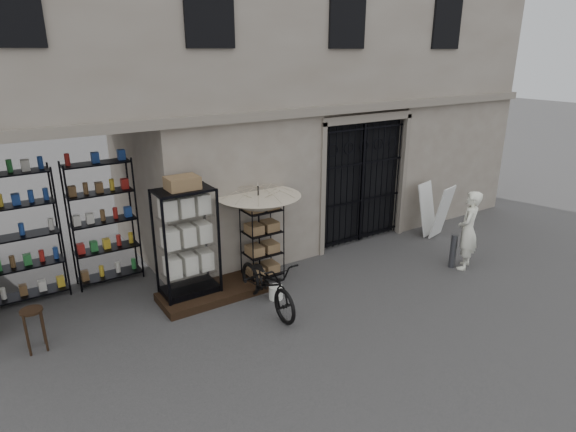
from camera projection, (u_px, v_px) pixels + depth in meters
ground at (363, 295)px, 9.15m from camera, size 80.00×80.00×0.00m
main_building at (254, 47)px, 10.85m from camera, size 14.00×4.00×9.00m
shop_recess at (71, 224)px, 8.54m from camera, size 3.00×1.70×3.00m
shop_shelving at (65, 229)px, 8.99m from camera, size 2.70×0.50×2.50m
iron_gate at (358, 181)px, 11.37m from camera, size 2.50×0.21×3.00m
step_platform at (213, 292)px, 9.11m from camera, size 2.00×0.90×0.15m
display_cabinet at (187, 247)px, 8.69m from camera, size 1.08×0.76×2.16m
wire_rack at (262, 244)px, 9.52m from camera, size 0.73×0.55×1.60m
market_umbrella at (258, 199)px, 9.26m from camera, size 1.91×1.93×2.36m
white_bucket at (276, 292)px, 9.01m from camera, size 0.29×0.29×0.25m
bicycle at (268, 307)px, 8.73m from camera, size 0.67×1.00×1.87m
wooden_stool at (35, 329)px, 7.38m from camera, size 0.42×0.42×0.70m
steel_bollard at (453, 251)px, 10.25m from camera, size 0.15×0.15×0.74m
shopkeeper at (463, 267)px, 10.34m from camera, size 1.35×1.79×0.41m
easel_sign at (435, 210)px, 11.89m from camera, size 0.77×0.84×1.30m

